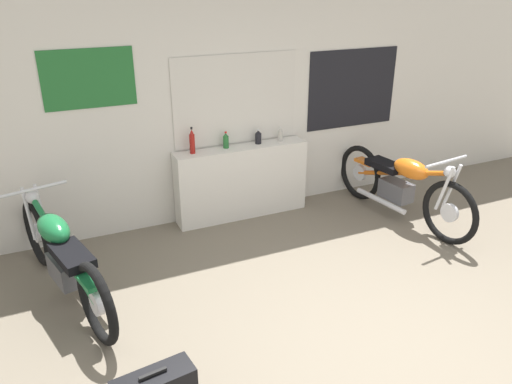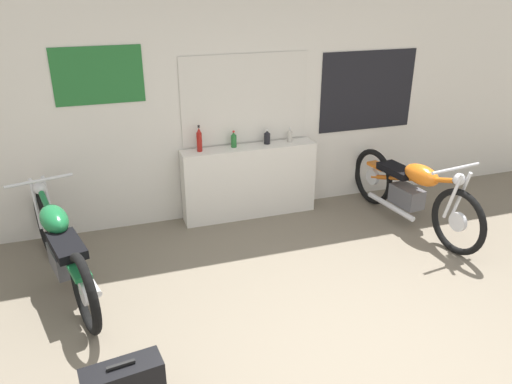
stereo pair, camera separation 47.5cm
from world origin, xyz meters
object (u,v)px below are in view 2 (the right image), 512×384
object	(u,v)px
bottle_leftmost	(199,140)
motorcycle_orange	(412,190)
motorcycle_green	(61,246)
bottle_center	(267,137)
bottle_right_center	(290,136)
bottle_left_center	(234,140)

from	to	relation	value
bottle_leftmost	motorcycle_orange	distance (m)	2.52
bottle_leftmost	motorcycle_green	size ratio (longest dim) A/B	0.14
bottle_center	motorcycle_orange	xyz separation A→B (m)	(1.46, -0.90, -0.52)
bottle_right_center	motorcycle_green	xyz separation A→B (m)	(-2.65, -0.96, -0.53)
bottle_left_center	motorcycle_green	xyz separation A→B (m)	(-1.95, -0.97, -0.54)
bottle_leftmost	motorcycle_green	world-z (taller)	bottle_leftmost
bottle_leftmost	bottle_left_center	xyz separation A→B (m)	(0.41, 0.02, -0.05)
motorcycle_orange	motorcycle_green	size ratio (longest dim) A/B	0.98
bottle_right_center	motorcycle_green	size ratio (longest dim) A/B	0.08
motorcycle_green	bottle_center	bearing A→B (deg)	22.22
bottle_left_center	bottle_leftmost	bearing A→B (deg)	-177.03
motorcycle_orange	motorcycle_green	bearing A→B (deg)	-179.01
bottle_right_center	motorcycle_orange	bearing A→B (deg)	-37.10
bottle_center	motorcycle_green	world-z (taller)	bottle_center
motorcycle_orange	bottle_left_center	bearing A→B (deg)	154.29
bottle_leftmost	motorcycle_orange	bearing A→B (deg)	-21.07
bottle_right_center	motorcycle_orange	distance (m)	1.56
motorcycle_green	bottle_leftmost	bearing A→B (deg)	31.64
bottle_left_center	motorcycle_orange	bearing A→B (deg)	-25.71
bottle_left_center	bottle_right_center	distance (m)	0.70
bottle_center	bottle_right_center	distance (m)	0.29
bottle_leftmost	bottle_center	bearing A→B (deg)	1.17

